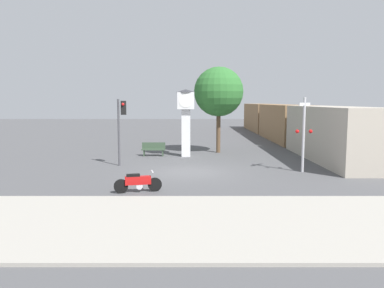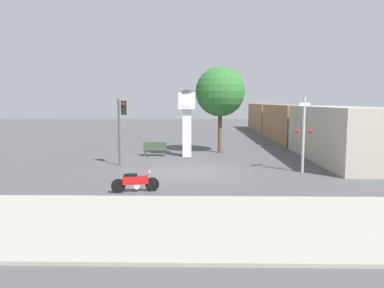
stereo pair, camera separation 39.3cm
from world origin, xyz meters
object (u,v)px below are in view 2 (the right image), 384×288
at_px(motorcycle, 135,182).
at_px(street_tree, 220,92).
at_px(clock_tower, 187,112).
at_px(traffic_light, 121,120).
at_px(freight_train, 288,123).
at_px(railroad_crossing_signal, 304,132).
at_px(bench, 155,149).

xyz_separation_m(motorcycle, street_tree, (4.15, 12.07, 3.98)).
xyz_separation_m(clock_tower, traffic_light, (-3.67, -3.70, -0.35)).
bearing_deg(clock_tower, traffic_light, -134.74).
relative_size(clock_tower, freight_train, 0.13).
bearing_deg(street_tree, traffic_light, -136.82).
distance_m(motorcycle, railroad_crossing_signal, 9.39).
distance_m(motorcycle, clock_tower, 10.63).
bearing_deg(motorcycle, railroad_crossing_signal, 15.40).
relative_size(traffic_light, railroad_crossing_signal, 0.98).
bearing_deg(freight_train, bench, -137.95).
bearing_deg(street_tree, motorcycle, -108.95).
bearing_deg(motorcycle, bench, 78.76).
bearing_deg(freight_train, railroad_crossing_signal, -100.47).
bearing_deg(railroad_crossing_signal, bench, 145.44).
xyz_separation_m(clock_tower, railroad_crossing_signal, (6.26, -5.68, -0.87)).
xyz_separation_m(motorcycle, traffic_light, (-1.85, 6.44, 2.25)).
relative_size(railroad_crossing_signal, bench, 2.46).
bearing_deg(bench, street_tree, 21.13).
height_order(clock_tower, freight_train, clock_tower).
xyz_separation_m(freight_train, traffic_light, (-12.93, -14.23, 0.96)).
height_order(railroad_crossing_signal, street_tree, street_tree).
height_order(motorcycle, freight_train, freight_train).
bearing_deg(street_tree, clock_tower, -140.40).
xyz_separation_m(traffic_light, railroad_crossing_signal, (9.93, -1.98, -0.52)).
bearing_deg(traffic_light, clock_tower, 45.26).
relative_size(motorcycle, railroad_crossing_signal, 0.49).
relative_size(freight_train, railroad_crossing_signal, 9.10).
bearing_deg(railroad_crossing_signal, clock_tower, 137.79).
xyz_separation_m(freight_train, railroad_crossing_signal, (-3.00, -16.21, 0.44)).
height_order(street_tree, bench, street_tree).
bearing_deg(traffic_light, street_tree, 43.18).
bearing_deg(railroad_crossing_signal, freight_train, 79.53).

